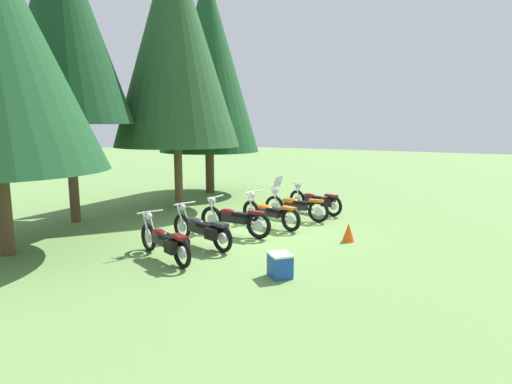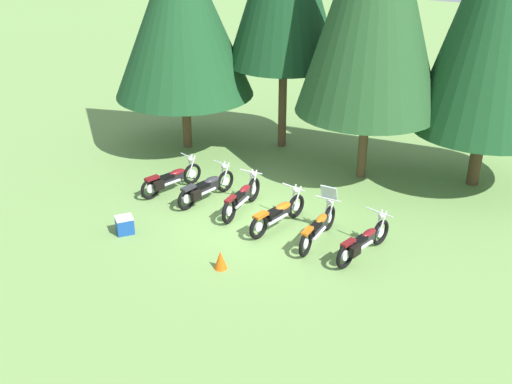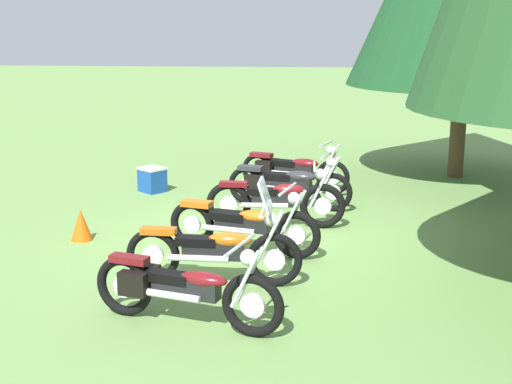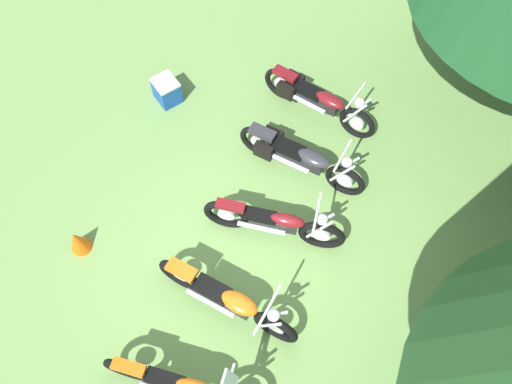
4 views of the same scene
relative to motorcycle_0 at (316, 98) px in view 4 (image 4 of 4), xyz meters
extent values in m
plane|color=#6B934C|center=(3.21, -0.43, -0.43)|extent=(80.00, 80.00, 0.00)
torus|color=black|center=(0.28, 0.78, -0.09)|extent=(0.32, 0.66, 0.67)
cylinder|color=silver|center=(0.28, 0.78, -0.09)|extent=(0.13, 0.26, 0.26)
torus|color=black|center=(-0.25, -0.68, -0.09)|extent=(0.32, 0.66, 0.67)
cylinder|color=silver|center=(-0.25, -0.68, -0.09)|extent=(0.13, 0.26, 0.26)
cube|color=black|center=(0.01, 0.05, 0.00)|extent=(0.45, 0.79, 0.22)
ellipsoid|color=maroon|center=(0.09, 0.25, 0.13)|extent=(0.42, 0.60, 0.17)
cube|color=black|center=(-0.06, -0.15, 0.10)|extent=(0.39, 0.56, 0.10)
cube|color=maroon|center=(-0.22, -0.60, 0.22)|extent=(0.32, 0.48, 0.08)
cylinder|color=silver|center=(0.19, 0.75, 0.20)|extent=(0.16, 0.33, 0.65)
cylinder|color=silver|center=(0.33, 0.70, 0.20)|extent=(0.16, 0.33, 0.65)
cylinder|color=silver|center=(0.23, 0.65, 0.54)|extent=(0.62, 0.25, 0.04)
sphere|color=silver|center=(0.26, 0.73, 0.42)|extent=(0.22, 0.22, 0.17)
cylinder|color=silver|center=(0.07, -0.15, -0.07)|extent=(0.34, 0.75, 0.08)
cube|color=black|center=(-0.33, -0.44, 0.01)|extent=(0.24, 0.35, 0.26)
cube|color=black|center=(-0.04, -0.55, 0.01)|extent=(0.24, 0.35, 0.26)
torus|color=black|center=(1.47, 0.76, -0.09)|extent=(0.27, 0.68, 0.67)
cylinder|color=silver|center=(1.47, 0.76, -0.09)|extent=(0.11, 0.26, 0.26)
torus|color=black|center=(1.07, -0.77, -0.09)|extent=(0.27, 0.68, 0.67)
cylinder|color=silver|center=(1.07, -0.77, -0.09)|extent=(0.11, 0.26, 0.26)
cube|color=black|center=(1.27, 0.00, 0.01)|extent=(0.41, 0.81, 0.23)
ellipsoid|color=#2D2D33|center=(1.32, 0.21, 0.15)|extent=(0.41, 0.61, 0.18)
cube|color=black|center=(1.21, -0.21, 0.12)|extent=(0.38, 0.57, 0.10)
cube|color=#2D2D33|center=(1.09, -0.69, 0.23)|extent=(0.31, 0.48, 0.08)
cylinder|color=silver|center=(1.37, 0.73, 0.21)|extent=(0.13, 0.34, 0.65)
cylinder|color=silver|center=(1.53, 0.68, 0.21)|extent=(0.13, 0.34, 0.65)
cylinder|color=silver|center=(1.43, 0.63, 0.55)|extent=(0.63, 0.20, 0.04)
sphere|color=silver|center=(1.46, 0.71, 0.43)|extent=(0.21, 0.21, 0.17)
cylinder|color=silver|center=(1.36, -0.21, -0.07)|extent=(0.27, 0.78, 0.08)
cube|color=black|center=(0.95, -0.53, 0.01)|extent=(0.22, 0.34, 0.26)
cube|color=black|center=(1.29, -0.62, 0.01)|extent=(0.22, 0.34, 0.26)
torus|color=black|center=(2.51, 0.58, -0.07)|extent=(0.12, 0.72, 0.72)
cylinder|color=silver|center=(2.51, 0.58, -0.07)|extent=(0.05, 0.27, 0.27)
torus|color=black|center=(2.53, -0.91, -0.07)|extent=(0.12, 0.72, 0.72)
cylinder|color=silver|center=(2.53, -0.91, -0.07)|extent=(0.05, 0.27, 0.27)
cube|color=black|center=(2.52, -0.17, 0.04)|extent=(0.18, 0.74, 0.24)
ellipsoid|color=maroon|center=(2.52, 0.04, 0.19)|extent=(0.22, 0.53, 0.19)
cube|color=black|center=(2.52, -0.37, 0.16)|extent=(0.20, 0.49, 0.10)
cube|color=maroon|center=(2.53, -0.83, 0.27)|extent=(0.16, 0.44, 0.08)
cylinder|color=silver|center=(2.45, 0.52, 0.23)|extent=(0.05, 0.34, 0.65)
cylinder|color=silver|center=(2.58, 0.52, 0.23)|extent=(0.05, 0.34, 0.65)
cylinder|color=silver|center=(2.51, 0.44, 0.57)|extent=(0.70, 0.04, 0.04)
sphere|color=silver|center=(2.51, 0.53, 0.45)|extent=(0.17, 0.17, 0.17)
cylinder|color=silver|center=(2.63, -0.33, -0.05)|extent=(0.09, 0.74, 0.08)
torus|color=black|center=(4.03, 0.22, -0.09)|extent=(0.28, 0.69, 0.68)
cylinder|color=silver|center=(4.03, 0.22, -0.09)|extent=(0.11, 0.26, 0.25)
torus|color=black|center=(3.63, -1.31, -0.09)|extent=(0.28, 0.69, 0.68)
cylinder|color=silver|center=(3.63, -1.31, -0.09)|extent=(0.11, 0.26, 0.25)
cube|color=black|center=(3.83, -0.54, 0.00)|extent=(0.42, 0.81, 0.20)
ellipsoid|color=#D16014|center=(3.88, -0.33, 0.13)|extent=(0.42, 0.61, 0.16)
cube|color=black|center=(3.77, -0.75, 0.10)|extent=(0.39, 0.57, 0.10)
cube|color=#D16014|center=(3.65, -1.23, 0.23)|extent=(0.31, 0.48, 0.08)
cylinder|color=silver|center=(3.93, 0.18, 0.21)|extent=(0.13, 0.34, 0.65)
cylinder|color=silver|center=(4.10, 0.14, 0.21)|extent=(0.13, 0.34, 0.65)
cylinder|color=silver|center=(3.99, 0.08, 0.55)|extent=(0.73, 0.22, 0.04)
sphere|color=silver|center=(4.02, 0.17, 0.43)|extent=(0.21, 0.21, 0.17)
cylinder|color=silver|center=(3.92, -0.75, -0.07)|extent=(0.27, 0.77, 0.08)
torus|color=black|center=(5.06, -1.55, -0.08)|extent=(0.12, 0.69, 0.69)
cylinder|color=silver|center=(5.06, -1.55, -0.08)|extent=(0.06, 0.26, 0.26)
cube|color=black|center=(5.07, -1.00, 0.13)|extent=(0.22, 0.51, 0.10)
cube|color=#D16014|center=(5.06, -1.47, 0.24)|extent=(0.17, 0.44, 0.08)
cube|color=#19479E|center=(0.32, -2.66, -0.21)|extent=(0.58, 0.59, 0.43)
cube|color=silver|center=(0.32, -2.66, 0.02)|extent=(0.59, 0.60, 0.04)
cone|color=#EA590F|center=(3.46, -3.01, -0.19)|extent=(0.32, 0.32, 0.48)
camera|label=1|loc=(-6.71, -6.21, 2.50)|focal=29.52mm
camera|label=2|loc=(9.98, -14.03, 7.88)|focal=43.78mm
camera|label=3|loc=(13.38, 0.46, 2.79)|focal=49.95mm
camera|label=4|loc=(5.87, 0.40, 7.01)|focal=36.09mm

